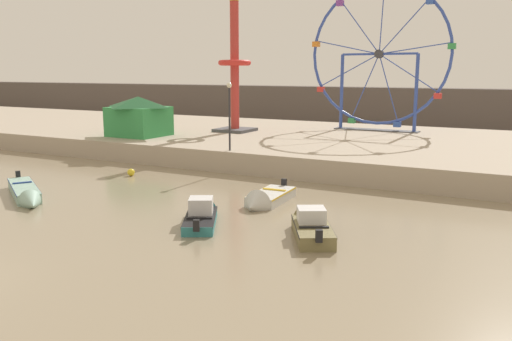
{
  "coord_description": "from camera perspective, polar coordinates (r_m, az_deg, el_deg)",
  "views": [
    {
      "loc": [
        15.64,
        -8.01,
        6.2
      ],
      "look_at": [
        3.27,
        15.0,
        1.28
      ],
      "focal_mm": 37.12,
      "sensor_mm": 36.0,
      "label": 1
    }
  ],
  "objects": [
    {
      "name": "quay_promenade",
      "position": [
        41.44,
        5.84,
        2.93
      ],
      "size": [
        110.0,
        21.31,
        1.34
      ],
      "primitive_type": "cube",
      "color": "tan",
      "rests_on": "ground_plane"
    },
    {
      "name": "motorboat_teal_painted",
      "position": [
        22.47,
        -5.87,
        -4.63
      ],
      "size": [
        3.04,
        4.15,
        1.43
      ],
      "rotation": [
        0.0,
        0.0,
        2.08
      ],
      "color": "teal",
      "rests_on": "ground_plane"
    },
    {
      "name": "mooring_buoy_orange",
      "position": [
        32.63,
        -13.32,
        -0.19
      ],
      "size": [
        0.44,
        0.44,
        0.44
      ],
      "primitive_type": "sphere",
      "color": "yellow",
      "rests_on": "ground_plane"
    },
    {
      "name": "motorboat_pale_grey",
      "position": [
        24.9,
        0.98,
        -3.14
      ],
      "size": [
        1.6,
        4.2,
        1.31
      ],
      "rotation": [
        0.0,
        0.0,
        4.77
      ],
      "color": "silver",
      "rests_on": "ground_plane"
    },
    {
      "name": "motorboat_seafoam",
      "position": [
        28.37,
        -23.54,
        -2.29
      ],
      "size": [
        5.72,
        4.13,
        1.1
      ],
      "rotation": [
        0.0,
        0.0,
        5.72
      ],
      "color": "#93BCAD",
      "rests_on": "ground_plane"
    },
    {
      "name": "distant_town_skyline",
      "position": [
        61.96,
        13.69,
        6.66
      ],
      "size": [
        140.0,
        3.0,
        4.4
      ],
      "primitive_type": "cube",
      "color": "#564C47",
      "rests_on": "ground_plane"
    },
    {
      "name": "promenade_lamp_near",
      "position": [
        32.72,
        -2.88,
        6.87
      ],
      "size": [
        0.32,
        0.32,
        4.18
      ],
      "color": "#2D2D33",
      "rests_on": "quay_promenade"
    },
    {
      "name": "drop_tower_red_tower",
      "position": [
        43.31,
        -2.31,
        10.49
      ],
      "size": [
        2.8,
        2.8,
        11.05
      ],
      "color": "#BC332D",
      "rests_on": "quay_promenade"
    },
    {
      "name": "carnival_booth_green_kiosk",
      "position": [
        41.33,
        -12.51,
        5.82
      ],
      "size": [
        4.3,
        3.97,
        2.98
      ],
      "rotation": [
        0.0,
        0.0,
        -0.01
      ],
      "color": "#33934C",
      "rests_on": "quay_promenade"
    },
    {
      "name": "ferris_wheel_blue_frame",
      "position": [
        45.05,
        13.13,
        11.86
      ],
      "size": [
        11.65,
        1.2,
        11.99
      ],
      "color": "#334CA8",
      "rests_on": "quay_promenade"
    },
    {
      "name": "motorboat_olive_wood",
      "position": [
        20.73,
        5.87,
        -5.8
      ],
      "size": [
        3.11,
        4.16,
        1.43
      ],
      "rotation": [
        0.0,
        0.0,
        2.09
      ],
      "color": "olive",
      "rests_on": "ground_plane"
    }
  ]
}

